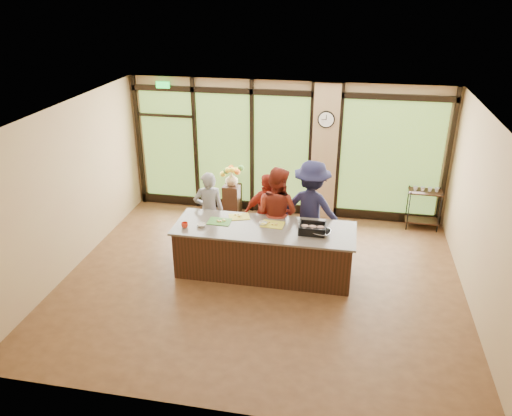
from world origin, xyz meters
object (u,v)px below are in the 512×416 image
at_px(roasting_pan, 312,230).
at_px(bar_cart, 424,203).
at_px(cook_right, 311,210).
at_px(flower_stand, 232,200).
at_px(island_base, 264,251).
at_px(cook_left, 209,211).

relative_size(roasting_pan, bar_cart, 0.48).
height_order(cook_right, roasting_pan, cook_right).
bearing_deg(bar_cart, cook_right, -142.51).
bearing_deg(cook_right, roasting_pan, 110.76).
xyz_separation_m(flower_stand, bar_cart, (4.17, 0.14, 0.20)).
height_order(cook_right, bar_cart, cook_right).
bearing_deg(flower_stand, bar_cart, 6.64).
bearing_deg(island_base, cook_right, 48.20).
bearing_deg(bar_cart, island_base, -138.83).
xyz_separation_m(island_base, bar_cart, (3.02, 2.45, 0.13)).
relative_size(cook_left, roasting_pan, 3.52).
height_order(cook_left, flower_stand, cook_left).
relative_size(island_base, cook_right, 1.62).
relative_size(cook_right, bar_cart, 2.03).
relative_size(island_base, roasting_pan, 6.81).
height_order(cook_left, roasting_pan, cook_left).
relative_size(cook_left, flower_stand, 2.22).
bearing_deg(bar_cart, roasting_pan, -129.12).
height_order(island_base, flower_stand, island_base).
xyz_separation_m(cook_left, flower_stand, (0.08, 1.58, -0.44)).
xyz_separation_m(cook_right, roasting_pan, (0.10, -0.87, 0.00)).
distance_m(island_base, bar_cart, 3.89).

